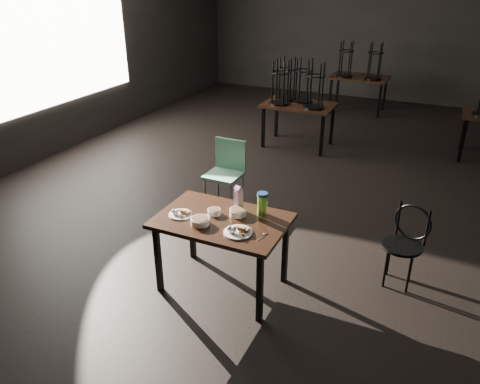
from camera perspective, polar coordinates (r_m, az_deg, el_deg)
The scene contains 14 objects.
room at distance 5.57m, azimuth 15.19°, elevation 19.61°, with size 12.00×12.04×3.22m.
main_table at distance 4.35m, azimuth -2.21°, elevation -4.19°, with size 1.20×0.80×0.75m.
plate_left at distance 4.40m, azimuth -7.31°, elevation -2.59°, with size 0.22×0.22×0.07m.
plate_right at distance 4.07m, azimuth -0.30°, elevation -4.77°, with size 0.26×0.26×0.08m.
bowl_near at distance 4.39m, azimuth -3.17°, elevation -2.37°, with size 0.12×0.12×0.05m.
bowl_far at distance 4.36m, azimuth -0.26°, elevation -2.43°, with size 0.16×0.16×0.06m.
bowl_big at distance 4.23m, azimuth -4.88°, elevation -3.53°, with size 0.17×0.17×0.06m.
juice_carton at distance 4.41m, azimuth -0.19°, elevation -0.85°, with size 0.08×0.08×0.25m.
water_bottle at distance 4.34m, azimuth 2.73°, elevation -1.41°, with size 0.11×0.11×0.22m.
spoon at distance 4.07m, azimuth 2.99°, elevation -5.13°, with size 0.05×0.17×0.01m.
bentwood_chair at distance 4.79m, azimuth 19.56°, elevation -5.42°, with size 0.42×0.42×0.81m.
school_chair at distance 5.90m, azimuth -1.67°, elevation 2.83°, with size 0.43×0.43×0.91m.
bg_table_left at distance 8.15m, azimuth 7.05°, elevation 10.98°, with size 1.20×0.80×1.48m.
bg_table_far at distance 10.53m, azimuth 14.34°, elevation 13.46°, with size 1.20×0.80×1.48m.
Camera 1 is at (0.94, -5.45, 2.84)m, focal length 35.00 mm.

